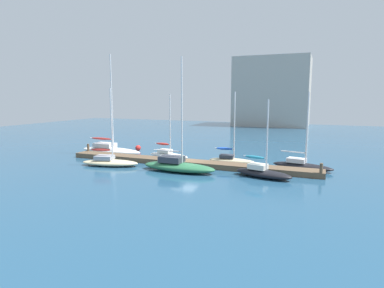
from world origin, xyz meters
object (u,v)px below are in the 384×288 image
Objects in this scene: sailboat_0 at (110,149)px; sailboat_2 at (168,154)px; mooring_buoy_red at (138,148)px; harbor_building_distant at (272,92)px; sailboat_1 at (109,161)px; sailboat_5 at (262,172)px; sailboat_4 at (231,159)px; sailboat_3 at (178,165)px; sailboat_6 at (302,165)px.

sailboat_2 is (8.16, 0.23, -0.10)m from sailboat_0.
mooring_buoy_red is (-6.12, 3.21, -0.12)m from sailboat_2.
harbor_building_distant is (12.70, 50.11, 7.86)m from sailboat_0.
sailboat_1 is 9.78m from mooring_buoy_red.
sailboat_0 is 20.79m from sailboat_5.
mooring_buoy_red is at bearing 163.49° from sailboat_4.
sailboat_5 reaches higher than mooring_buoy_red.
sailboat_3 is 14.47× the size of mooring_buoy_red.
sailboat_3 is at bearing -90.56° from harbor_building_distant.
sailboat_0 is 52.29m from harbor_building_distant.
sailboat_4 is 1.11× the size of sailboat_5.
sailboat_0 is at bearing -179.43° from sailboat_5.
sailboat_6 is 10.23× the size of mooring_buoy_red.
sailboat_2 is 0.97× the size of sailboat_4.
sailboat_3 is at bearing -160.57° from sailboat_5.
sailboat_3 is 8.08m from sailboat_5.
sailboat_3 is at bearing -10.30° from sailboat_1.
sailboat_4 reaches higher than sailboat_2.
harbor_building_distant is at bearing 77.13° from mooring_buoy_red.
harbor_building_distant is at bearing 77.77° from sailboat_0.
sailboat_3 is at bearing -141.92° from sailboat_6.
sailboat_4 is at bearing 14.72° from sailboat_1.
sailboat_2 is at bearing 45.77° from sailboat_1.
sailboat_6 reaches higher than mooring_buoy_red.
harbor_building_distant is at bearing 90.82° from sailboat_3.
sailboat_0 is 1.13× the size of sailboat_3.
sailboat_4 is (3.74, 5.70, -0.11)m from sailboat_3.
sailboat_3 is 1.56× the size of sailboat_5.
sailboat_0 is at bearing -104.23° from harbor_building_distant.
sailboat_6 reaches higher than sailboat_2.
mooring_buoy_red is (2.04, 3.44, -0.22)m from sailboat_0.
sailboat_6 is (3.06, 4.71, -0.05)m from sailboat_5.
sailboat_3 reaches higher than sailboat_1.
sailboat_1 reaches higher than sailboat_4.
harbor_building_distant reaches higher than sailboat_5.
sailboat_3 is at bearing -41.98° from mooring_buoy_red.
sailboat_4 is at bearing -170.08° from sailboat_6.
sailboat_6 is (11.10, 5.44, -0.13)m from sailboat_3.
sailboat_4 is at bearing 6.25° from sailboat_2.
mooring_buoy_red is at bearing 139.40° from sailboat_3.
sailboat_0 is at bearing -120.67° from mooring_buoy_red.
sailboat_0 is at bearing -170.80° from sailboat_2.
sailboat_2 reaches higher than sailboat_5.
harbor_building_distant reaches higher than mooring_buoy_red.
sailboat_1 is 1.08× the size of sailboat_2.
sailboat_3 is (3.99, -5.89, 0.10)m from sailboat_2.
sailboat_6 is (15.10, -0.45, -0.02)m from sailboat_2.
sailboat_3 is 1.41× the size of sailboat_6.
sailboat_2 is at bearing -27.71° from mooring_buoy_red.
sailboat_4 is at bearing -86.36° from harbor_building_distant.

